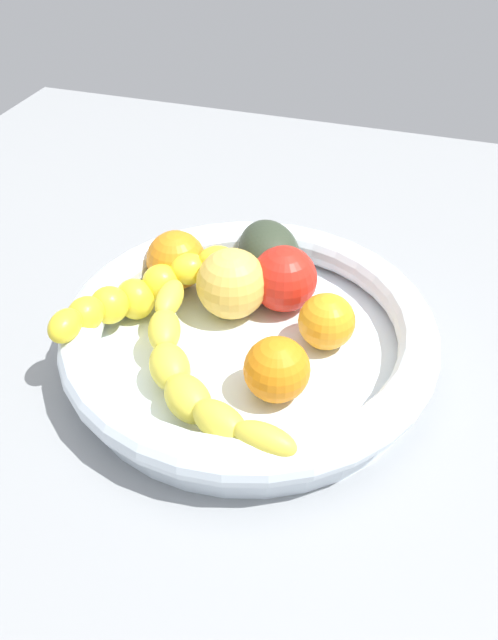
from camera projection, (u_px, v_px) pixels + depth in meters
kitchen_counter at (249, 369)px, 66.25cm from camera, size 120.00×120.00×3.00cm
fruit_bowl at (249, 335)px, 63.38cm from camera, size 36.15×36.15×5.82cm
banana_draped_left at (138, 293)px, 64.80cm from camera, size 18.21×13.42×6.14cm
banana_draped_right at (190, 374)px, 56.75cm from camera, size 18.89×18.39×4.42cm
orange_front at (277, 369)px, 56.97cm from camera, size 5.92×5.92×5.92cm
orange_mid_left at (176, 260)px, 69.63cm from camera, size 6.37×6.37×6.37cm
orange_mid_right at (327, 321)px, 62.37cm from camera, size 5.52×5.52×5.52cm
avocado_dark at (269, 252)px, 71.18cm from camera, size 11.53×10.44×5.96cm
tomato_red at (284, 279)px, 66.59cm from camera, size 6.85×6.85×6.85cm
apple_yellow at (232, 284)px, 65.62cm from camera, size 7.23×7.23×7.23cm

